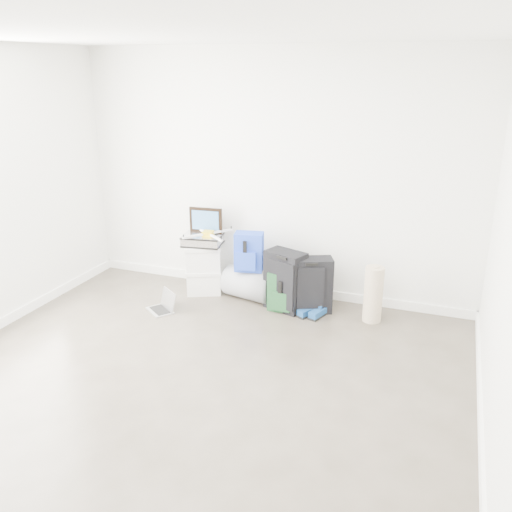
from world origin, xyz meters
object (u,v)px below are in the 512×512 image
at_px(duffel_bag, 250,284).
at_px(carry_on, 313,285).
at_px(laptop, 163,306).
at_px(briefcase, 203,240).
at_px(large_suitcase, 285,281).
at_px(boxes_stack, 204,268).

height_order(duffel_bag, carry_on, carry_on).
height_order(duffel_bag, laptop, duffel_bag).
bearing_deg(laptop, briefcase, 109.59).
xyz_separation_m(duffel_bag, large_suitcase, (0.45, -0.13, 0.15)).
relative_size(briefcase, carry_on, 0.71).
bearing_deg(laptop, carry_on, 56.39).
bearing_deg(briefcase, carry_on, -12.49).
bearing_deg(briefcase, large_suitcase, -15.98).
bearing_deg(duffel_bag, laptop, -127.24).
bearing_deg(large_suitcase, boxes_stack, -166.74).
distance_m(boxes_stack, briefcase, 0.34).
relative_size(large_suitcase, carry_on, 1.09).
distance_m(briefcase, laptop, 0.87).
bearing_deg(briefcase, duffel_bag, -8.65).
height_order(briefcase, laptop, briefcase).
xyz_separation_m(boxes_stack, briefcase, (0.00, 0.00, 0.34)).
xyz_separation_m(briefcase, duffel_bag, (0.57, 0.01, -0.46)).
distance_m(briefcase, duffel_bag, 0.73).
xyz_separation_m(large_suitcase, carry_on, (0.30, 0.05, -0.03)).
relative_size(duffel_bag, laptop, 1.54).
distance_m(carry_on, laptop, 1.62).
xyz_separation_m(duffel_bag, laptop, (-0.76, -0.62, -0.12)).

